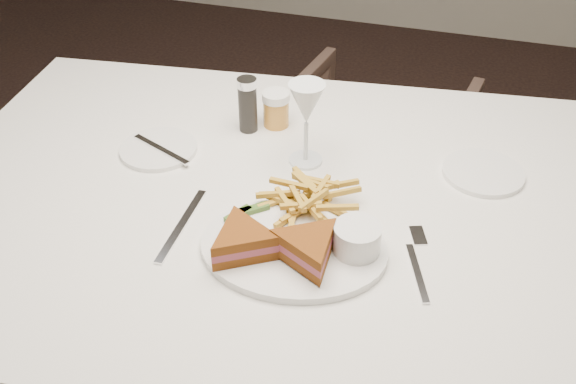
# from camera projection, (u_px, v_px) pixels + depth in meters

# --- Properties ---
(ground) EXTENTS (5.00, 5.00, 0.00)m
(ground) POSITION_uv_depth(u_px,v_px,m) (189.00, 352.00, 1.85)
(ground) COLOR black
(ground) RESTS_ON ground
(table) EXTENTS (1.55, 1.13, 0.75)m
(table) POSITION_uv_depth(u_px,v_px,m) (294.00, 329.00, 1.44)
(table) COLOR silver
(table) RESTS_ON ground
(chair_far) EXTENTS (0.64, 0.61, 0.58)m
(chair_far) POSITION_uv_depth(u_px,v_px,m) (370.00, 155.00, 2.14)
(chair_far) COLOR #49362D
(chair_far) RESTS_ON ground
(table_setting) EXTENTS (0.81, 0.56, 0.18)m
(table_setting) POSITION_uv_depth(u_px,v_px,m) (297.00, 197.00, 1.15)
(table_setting) COLOR white
(table_setting) RESTS_ON table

